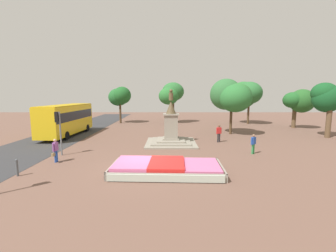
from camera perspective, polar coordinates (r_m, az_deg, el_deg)
The scene contains 15 objects.
ground_plane at distance 14.81m, azimuth -6.80°, elevation -10.58°, with size 92.47×92.47×0.00m, color brown.
flower_planter at distance 13.82m, azimuth -0.69°, elevation -10.59°, with size 6.81×3.52×0.66m.
statue_monument at distance 21.56m, azimuth 0.79°, elevation -1.70°, with size 4.75×4.75×5.21m.
traffic_light_mid_block at distance 19.18m, azimuth -26.01°, elevation 0.25°, with size 0.41×0.30×3.40m.
city_bus at distance 28.27m, azimuth -24.31°, elevation 1.85°, with size 2.71×9.36×3.55m.
pedestrian_with_handbag at distance 17.54m, azimuth -26.66°, elevation -5.28°, with size 0.26×0.73×1.66m.
pedestrian_near_planter at distance 22.78m, azimuth 12.85°, elevation -1.52°, with size 0.55×0.32×1.75m.
pedestrian_crossing_plaza at distance 19.12m, azimuth 20.90°, elevation -3.98°, with size 0.48×0.40×1.59m.
kerb_bollard_mid_a at distance 15.83m, azimuth -33.94°, elevation -8.67°, with size 0.15×0.15×1.02m.
park_tree_far_left at distance 36.10m, azimuth 30.39°, elevation 5.50°, with size 4.20×3.26×5.44m.
park_tree_behind_statue at distance 37.43m, azimuth 0.88°, elevation 8.22°, with size 4.18×4.27×6.72m.
park_tree_far_right at distance 38.20m, azimuth -12.04°, elevation 7.36°, with size 3.81×3.63×5.99m.
park_tree_street_side at distance 30.38m, azimuth 35.27°, elevation 6.03°, with size 3.25×2.78×6.02m.
park_tree_mid_canopy at distance 38.56m, azimuth 19.21°, elevation 7.67°, with size 4.64×5.40×6.80m.
park_tree_distant at distance 27.55m, azimuth 15.90°, elevation 7.35°, with size 4.48×4.99×6.59m.
Camera 1 is at (1.73, -13.94, 4.70)m, focal length 24.00 mm.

